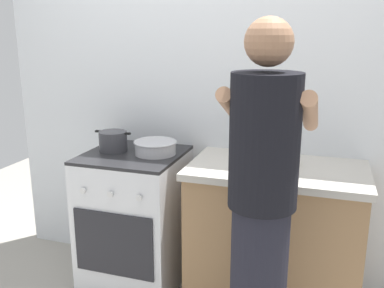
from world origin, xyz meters
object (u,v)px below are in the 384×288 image
pot (113,141)px  mixing_bowl (155,147)px  spice_bottle (296,159)px  utensil_crock (241,141)px  person (261,213)px  stove_range (135,219)px

pot → mixing_bowl: pot is taller
mixing_bowl → spice_bottle: (0.85, 0.02, -0.00)m
utensil_crock → spice_bottle: utensil_crock is taller
utensil_crock → pot: bearing=-169.5°
spice_bottle → person: 0.64m
stove_range → person: size_ratio=0.53×
spice_bottle → person: bearing=-98.3°
spice_bottle → person: size_ratio=0.05×
stove_range → spice_bottle: bearing=2.9°
mixing_bowl → person: (0.76, -0.61, -0.09)m
mixing_bowl → spice_bottle: 0.85m
person → pot: bearing=150.7°
spice_bottle → mixing_bowl: bearing=-178.7°
spice_bottle → pot: bearing=-177.8°
person → stove_range: bearing=147.4°
spice_bottle → utensil_crock: bearing=162.8°
utensil_crock → spice_bottle: size_ratio=3.83×
spice_bottle → person: (-0.09, -0.63, -0.08)m
pot → stove_range: bearing=-3.2°
pot → utensil_crock: 0.81m
stove_range → pot: (-0.14, 0.01, 0.52)m
stove_range → pot: 0.53m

